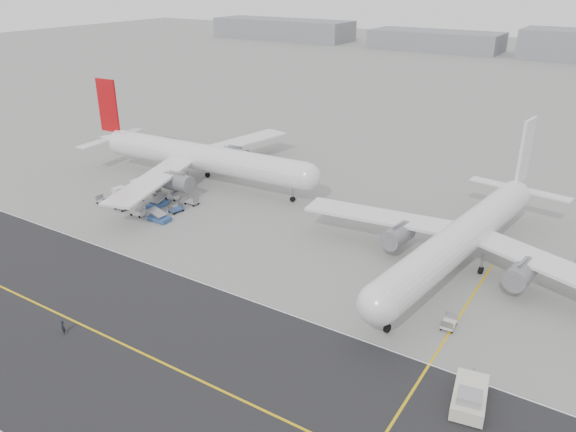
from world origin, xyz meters
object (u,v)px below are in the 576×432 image
Objects in this scene: airliner_a at (198,157)px; pushback_tug at (470,397)px; airliner_b at (464,236)px; ground_crew_a at (63,327)px.

airliner_a is 74.80m from pushback_tug.
airliner_b is 55.05m from ground_crew_a.
airliner_a is at bearing 179.71° from airliner_b.
pushback_tug is at bearing 40.73° from ground_crew_a.
pushback_tug is 4.88× the size of ground_crew_a.
pushback_tug is (65.83, -35.22, -4.47)m from airliner_a.
ground_crew_a is at bearing -160.09° from airliner_a.
pushback_tug is at bearing -64.32° from airliner_b.
airliner_b is at bearing 73.11° from ground_crew_a.
ground_crew_a is (-44.68, -14.13, -0.12)m from pushback_tug.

